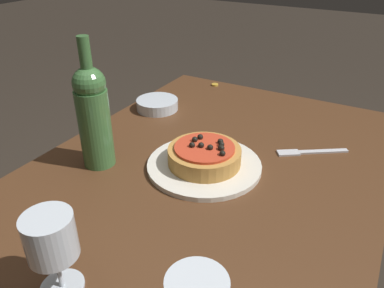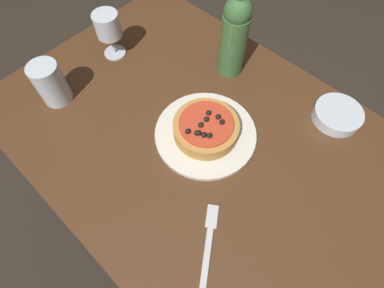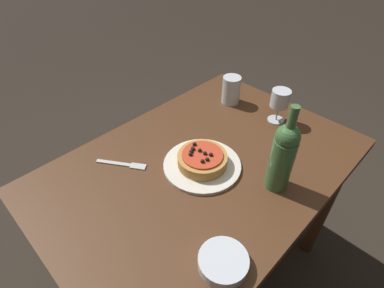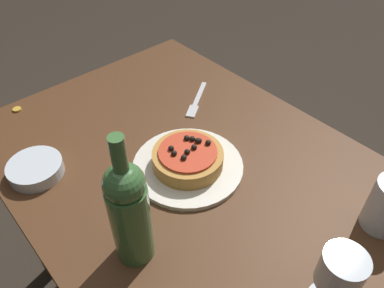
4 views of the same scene
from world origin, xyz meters
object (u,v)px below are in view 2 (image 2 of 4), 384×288
object	(u,v)px
wine_glass	(108,27)
fork	(209,238)
water_cup	(51,83)
dinner_plate	(205,134)
dining_table	(198,154)
side_bowl	(337,115)
wine_bottle	(234,35)
pizza	(206,128)

from	to	relation	value
wine_glass	fork	size ratio (longest dim) A/B	0.88
water_cup	dinner_plate	bearing A→B (deg)	26.42
wine_glass	dining_table	bearing A→B (deg)	-5.75
dinner_plate	side_bowl	size ratio (longest dim) A/B	2.08
wine_bottle	fork	xyz separation A→B (m)	(0.29, -0.43, -0.13)
dining_table	dinner_plate	size ratio (longest dim) A/B	4.18
pizza	side_bowl	distance (m)	0.37
water_cup	dining_table	bearing A→B (deg)	26.26
water_cup	pizza	bearing A→B (deg)	26.38
dining_table	dinner_plate	bearing A→B (deg)	30.43
pizza	wine_bottle	bearing A→B (deg)	114.86
fork	side_bowl	bearing A→B (deg)	-38.49
wine_glass	wine_bottle	world-z (taller)	wine_bottle
dining_table	side_bowl	xyz separation A→B (m)	(0.24, 0.29, 0.13)
pizza	water_cup	distance (m)	0.44
dinner_plate	fork	world-z (taller)	dinner_plate
water_cup	side_bowl	size ratio (longest dim) A/B	0.94
dinner_plate	wine_glass	distance (m)	0.43
side_bowl	fork	world-z (taller)	side_bowl
side_bowl	wine_bottle	bearing A→B (deg)	-170.19
pizza	fork	world-z (taller)	pizza
side_bowl	fork	bearing A→B (deg)	-94.55
wine_glass	fork	xyz separation A→B (m)	(0.60, -0.23, -0.10)
dinner_plate	pizza	bearing A→B (deg)	-57.72
pizza	water_cup	world-z (taller)	water_cup
fork	wine_glass	bearing A→B (deg)	35.27
wine_glass	wine_bottle	bearing A→B (deg)	32.48
water_cup	fork	size ratio (longest dim) A/B	0.76
side_bowl	dining_table	bearing A→B (deg)	-129.26
dining_table	fork	size ratio (longest dim) A/B	7.01
pizza	water_cup	xyz separation A→B (m)	(-0.39, -0.20, 0.03)
wine_bottle	pizza	bearing A→B (deg)	-65.14
dining_table	wine_bottle	size ratio (longest dim) A/B	3.71
dinner_plate	water_cup	size ratio (longest dim) A/B	2.20
pizza	fork	distance (m)	0.27
dinner_plate	wine_bottle	world-z (taller)	wine_bottle
water_cup	fork	bearing A→B (deg)	-0.17
pizza	water_cup	size ratio (longest dim) A/B	1.39
dining_table	wine_bottle	world-z (taller)	wine_bottle
pizza	wine_glass	size ratio (longest dim) A/B	1.21
pizza	wine_bottle	distance (m)	0.27
wine_bottle	side_bowl	bearing A→B (deg)	9.81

